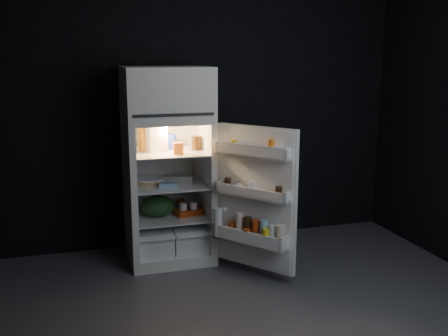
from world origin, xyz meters
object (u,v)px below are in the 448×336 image
object	(u,v)px
milk_jug	(156,138)
yogurt_tray	(190,212)
fridge_door	(254,201)
egg_carton	(177,179)
refrigerator	(167,158)

from	to	relation	value
milk_jug	yogurt_tray	xyz separation A→B (m)	(0.28, -0.08, -0.69)
fridge_door	milk_jug	bearing A→B (deg)	136.40
milk_jug	egg_carton	size ratio (longest dim) A/B	0.85
fridge_door	refrigerator	bearing A→B (deg)	131.89
refrigerator	milk_jug	distance (m)	0.21
refrigerator	milk_jug	bearing A→B (deg)	-176.11
refrigerator	egg_carton	xyz separation A→B (m)	(0.08, -0.06, -0.19)
refrigerator	yogurt_tray	bearing A→B (deg)	-24.73
refrigerator	milk_jug	size ratio (longest dim) A/B	7.42
refrigerator	fridge_door	bearing A→B (deg)	-48.11
egg_carton	yogurt_tray	world-z (taller)	egg_carton
fridge_door	egg_carton	bearing A→B (deg)	130.48
egg_carton	fridge_door	bearing A→B (deg)	-34.80
fridge_door	yogurt_tray	size ratio (longest dim) A/B	4.43
milk_jug	refrigerator	bearing A→B (deg)	-5.02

